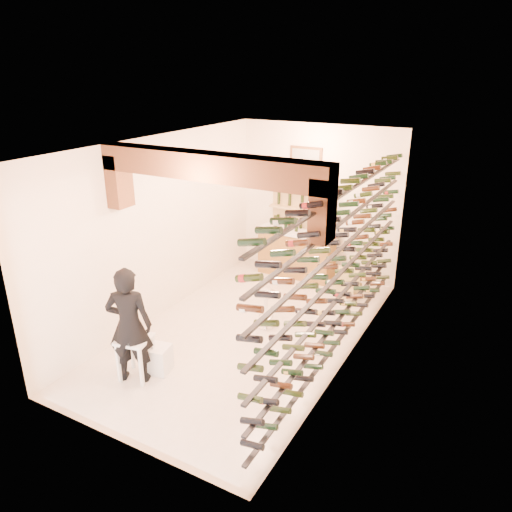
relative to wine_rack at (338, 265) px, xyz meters
The scene contains 11 objects.
ground 2.18m from the wine_rack, behind, with size 6.00×6.00×0.00m, color beige.
room_shell 1.70m from the wine_rack, behind, with size 3.52×6.02×3.21m.
wine_rack is the anchor object (origin of this frame).
back_counter 3.38m from the wine_rack, 124.66° to the left, with size 1.70×0.62×1.29m.
back_shelving 3.44m from the wine_rack, 122.37° to the left, with size 1.40×0.31×2.73m.
tasting_table 3.15m from the wine_rack, 140.74° to the right, with size 0.53×0.53×0.79m.
white_stool 2.99m from the wine_rack, 142.62° to the right, with size 0.33×0.33×0.41m, color white.
person 3.09m from the wine_rack, 139.96° to the right, with size 0.64×0.42×1.75m, color black.
chrome_barstool 1.82m from the wine_rack, 165.82° to the left, with size 0.34×0.34×0.66m.
crate_lower 2.66m from the wine_rack, 103.18° to the left, with size 0.47×0.33×0.28m, color tan.
crate_upper 2.53m from the wine_rack, 103.18° to the left, with size 0.48×0.33×0.28m, color tan.
Camera 1 is at (3.64, -6.29, 4.25)m, focal length 34.04 mm.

